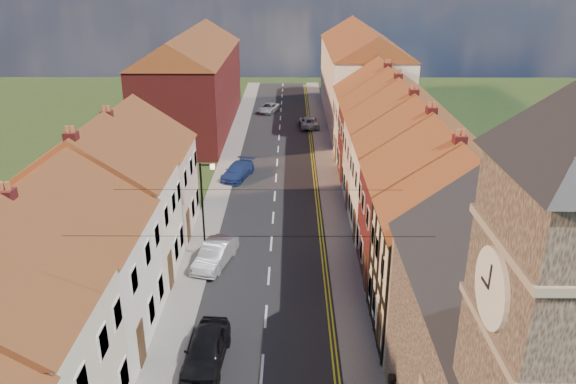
{
  "coord_description": "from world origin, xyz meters",
  "views": [
    {
      "loc": [
        1.26,
        -9.95,
        16.44
      ],
      "look_at": [
        1.07,
        22.2,
        3.5
      ],
      "focal_mm": 35.0,
      "sensor_mm": 36.0,
      "label": 1
    }
  ],
  "objects_px": {
    "car_mid": "(215,254)",
    "car_distant_b": "(309,122)",
    "car_distant": "(268,108)",
    "church": "(570,360)",
    "lamppost": "(204,205)",
    "car_near": "(206,349)",
    "car_far": "(238,171)"
  },
  "relations": [
    {
      "from": "lamppost",
      "to": "car_distant_b",
      "type": "height_order",
      "value": "lamppost"
    },
    {
      "from": "car_distant",
      "to": "car_far",
      "type": "bearing_deg",
      "value": -74.36
    },
    {
      "from": "car_far",
      "to": "car_distant",
      "type": "xyz_separation_m",
      "value": [
        1.7,
        22.79,
        -0.08
      ]
    },
    {
      "from": "car_distant",
      "to": "church",
      "type": "bearing_deg",
      "value": -58.62
    },
    {
      "from": "car_distant_b",
      "to": "car_far",
      "type": "bearing_deg",
      "value": 64.59
    },
    {
      "from": "car_far",
      "to": "car_distant_b",
      "type": "distance_m",
      "value": 17.23
    },
    {
      "from": "car_near",
      "to": "car_distant_b",
      "type": "relative_size",
      "value": 0.98
    },
    {
      "from": "car_distant",
      "to": "car_distant_b",
      "type": "distance_m",
      "value": 8.26
    },
    {
      "from": "car_near",
      "to": "car_mid",
      "type": "relative_size",
      "value": 1.01
    },
    {
      "from": "car_mid",
      "to": "car_distant_b",
      "type": "relative_size",
      "value": 0.97
    },
    {
      "from": "car_mid",
      "to": "car_far",
      "type": "height_order",
      "value": "car_mid"
    },
    {
      "from": "lamppost",
      "to": "car_distant",
      "type": "height_order",
      "value": "lamppost"
    },
    {
      "from": "car_mid",
      "to": "car_distant",
      "type": "distance_m",
      "value": 37.5
    },
    {
      "from": "church",
      "to": "lamppost",
      "type": "distance_m",
      "value": 21.38
    },
    {
      "from": "car_near",
      "to": "car_distant",
      "type": "relative_size",
      "value": 1.07
    },
    {
      "from": "car_distant_b",
      "to": "car_mid",
      "type": "bearing_deg",
      "value": 74.6
    },
    {
      "from": "church",
      "to": "car_distant_b",
      "type": "xyz_separation_m",
      "value": [
        -6.16,
        46.68,
        -5.28
      ]
    },
    {
      "from": "lamppost",
      "to": "car_distant",
      "type": "relative_size",
      "value": 1.52
    },
    {
      "from": "car_mid",
      "to": "car_distant_b",
      "type": "bearing_deg",
      "value": 93.07
    },
    {
      "from": "car_near",
      "to": "car_mid",
      "type": "height_order",
      "value": "car_near"
    },
    {
      "from": "church",
      "to": "car_far",
      "type": "bearing_deg",
      "value": 112.27
    },
    {
      "from": "car_far",
      "to": "lamppost",
      "type": "bearing_deg",
      "value": -76.11
    },
    {
      "from": "car_mid",
      "to": "car_far",
      "type": "relative_size",
      "value": 0.97
    },
    {
      "from": "car_mid",
      "to": "car_distant_b",
      "type": "distance_m",
      "value": 31.33
    },
    {
      "from": "car_far",
      "to": "car_near",
      "type": "bearing_deg",
      "value": -71.86
    },
    {
      "from": "car_mid",
      "to": "car_distant",
      "type": "height_order",
      "value": "car_mid"
    },
    {
      "from": "church",
      "to": "car_far",
      "type": "height_order",
      "value": "church"
    },
    {
      "from": "lamppost",
      "to": "church",
      "type": "bearing_deg",
      "value": -51.7
    },
    {
      "from": "car_far",
      "to": "car_distant_b",
      "type": "relative_size",
      "value": 1.01
    },
    {
      "from": "church",
      "to": "car_near",
      "type": "xyz_separation_m",
      "value": [
        -11.84,
        7.12,
        -5.15
      ]
    },
    {
      "from": "car_mid",
      "to": "car_far",
      "type": "distance_m",
      "value": 14.67
    },
    {
      "from": "lamppost",
      "to": "car_distant_b",
      "type": "bearing_deg",
      "value": 76.84
    }
  ]
}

